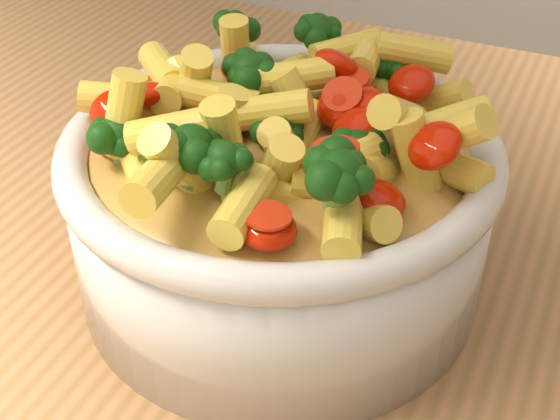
% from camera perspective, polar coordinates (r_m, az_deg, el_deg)
% --- Properties ---
extents(table, '(1.20, 0.80, 0.90)m').
position_cam_1_polar(table, '(0.55, 3.46, -14.12)').
color(table, '#B0784B').
rests_on(table, ground).
extents(serving_bowl, '(0.25, 0.25, 0.11)m').
position_cam_1_polar(serving_bowl, '(0.45, -0.00, 0.13)').
color(serving_bowl, silver).
rests_on(serving_bowl, table).
extents(pasta_salad, '(0.19, 0.19, 0.04)m').
position_cam_1_polar(pasta_salad, '(0.42, -0.00, 7.44)').
color(pasta_salad, '#FFDA50').
rests_on(pasta_salad, serving_bowl).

